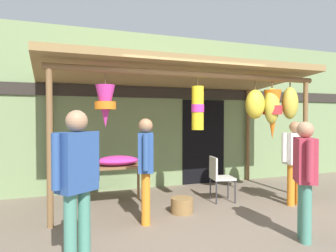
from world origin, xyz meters
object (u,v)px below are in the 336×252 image
(flower_heap_on_table, at_px, (118,160))
(vendor_in_orange, at_px, (295,156))
(wicker_basket_by_table, at_px, (182,205))
(display_table, at_px, (114,170))
(folding_chair, at_px, (219,175))
(shopper_by_bananas, at_px, (305,171))
(passerby_at_right, at_px, (146,162))
(customer_foreground, at_px, (77,176))

(flower_heap_on_table, height_order, vendor_in_orange, vendor_in_orange)
(wicker_basket_by_table, height_order, vendor_in_orange, vendor_in_orange)
(display_table, bearing_deg, flower_heap_on_table, -32.77)
(folding_chair, bearing_deg, shopper_by_bananas, -88.27)
(folding_chair, height_order, shopper_by_bananas, shopper_by_bananas)
(flower_heap_on_table, bearing_deg, folding_chair, -13.32)
(folding_chair, xyz_separation_m, passerby_at_right, (-1.63, -0.67, 0.41))
(folding_chair, distance_m, shopper_by_bananas, 2.08)
(wicker_basket_by_table, height_order, customer_foreground, customer_foreground)
(folding_chair, distance_m, vendor_in_orange, 1.40)
(flower_heap_on_table, xyz_separation_m, customer_foreground, (-0.89, -2.22, 0.17))
(vendor_in_orange, distance_m, passerby_at_right, 2.79)
(flower_heap_on_table, height_order, customer_foreground, customer_foreground)
(flower_heap_on_table, distance_m, customer_foreground, 2.40)
(display_table, relative_size, folding_chair, 1.38)
(wicker_basket_by_table, xyz_separation_m, passerby_at_right, (-0.70, -0.26, 0.79))
(display_table, relative_size, wicker_basket_by_table, 3.15)
(folding_chair, relative_size, customer_foreground, 0.51)
(customer_foreground, relative_size, passerby_at_right, 1.06)
(wicker_basket_by_table, relative_size, vendor_in_orange, 0.24)
(vendor_in_orange, bearing_deg, customer_foreground, -164.16)
(display_table, distance_m, flower_heap_on_table, 0.19)
(vendor_in_orange, bearing_deg, wicker_basket_by_table, 172.12)
(vendor_in_orange, bearing_deg, passerby_at_right, 179.37)
(display_table, xyz_separation_m, passerby_at_right, (0.25, -1.14, 0.28))
(customer_foreground, bearing_deg, wicker_basket_by_table, 37.92)
(flower_heap_on_table, relative_size, shopper_by_bananas, 0.50)
(passerby_at_right, bearing_deg, wicker_basket_by_table, 20.19)
(vendor_in_orange, relative_size, shopper_by_bananas, 0.99)
(wicker_basket_by_table, bearing_deg, flower_heap_on_table, 136.47)
(flower_heap_on_table, bearing_deg, display_table, 147.23)
(display_table, bearing_deg, vendor_in_orange, -21.11)
(vendor_in_orange, bearing_deg, shopper_by_bananas, -129.22)
(display_table, distance_m, vendor_in_orange, 3.27)
(flower_heap_on_table, relative_size, customer_foreground, 0.46)
(shopper_by_bananas, bearing_deg, passerby_at_right, 140.91)
(flower_heap_on_table, bearing_deg, customer_foreground, -111.91)
(display_table, distance_m, folding_chair, 1.95)
(display_table, bearing_deg, customer_foreground, -109.93)
(customer_foreground, bearing_deg, flower_heap_on_table, 68.09)
(vendor_in_orange, xyz_separation_m, passerby_at_right, (-2.79, 0.03, 0.03))
(wicker_basket_by_table, bearing_deg, vendor_in_orange, -7.88)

